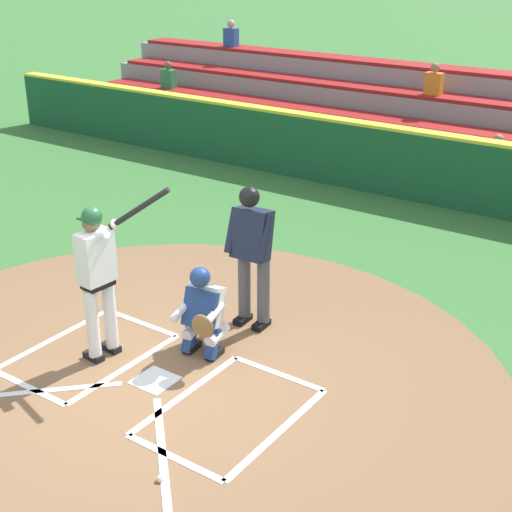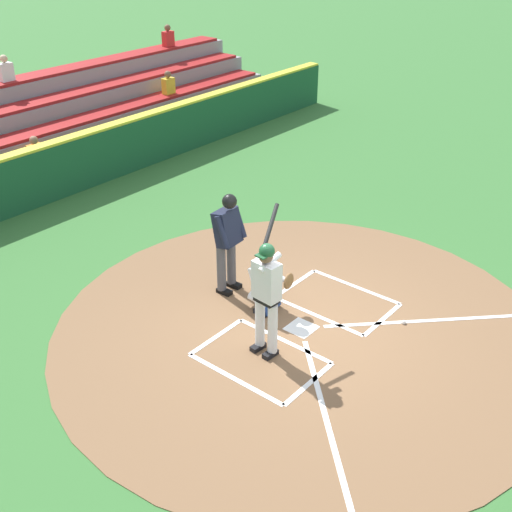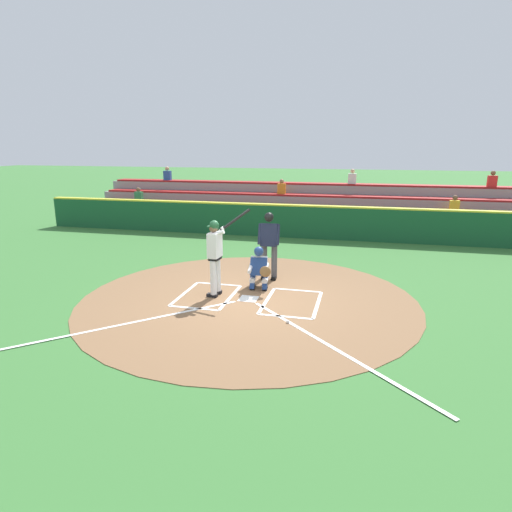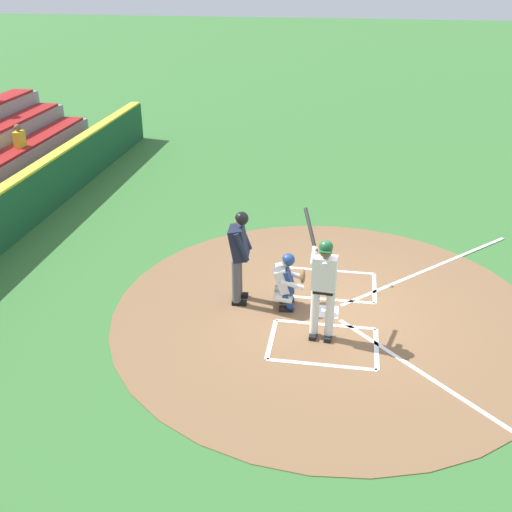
{
  "view_description": "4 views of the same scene",
  "coord_description": "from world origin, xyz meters",
  "px_view_note": "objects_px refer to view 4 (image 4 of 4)",
  "views": [
    {
      "loc": [
        -4.97,
        5.16,
        4.57
      ],
      "look_at": [
        -0.6,
        -1.11,
        1.28
      ],
      "focal_mm": 52.37,
      "sensor_mm": 36.0,
      "label": 1
    },
    {
      "loc": [
        7.22,
        4.99,
        6.16
      ],
      "look_at": [
        0.25,
        -0.74,
        1.19
      ],
      "focal_mm": 46.13,
      "sensor_mm": 36.0,
      "label": 2
    },
    {
      "loc": [
        -2.52,
        9.53,
        3.59
      ],
      "look_at": [
        -0.17,
        -0.06,
        1.07
      ],
      "focal_mm": 30.55,
      "sensor_mm": 36.0,
      "label": 3
    },
    {
      "loc": [
        9.59,
        0.21,
        5.96
      ],
      "look_at": [
        -0.25,
        -1.38,
        0.94
      ],
      "focal_mm": 41.83,
      "sensor_mm": 36.0,
      "label": 4
    }
  ],
  "objects_px": {
    "catcher": "(287,279)",
    "baseball": "(391,285)",
    "batter": "(323,282)",
    "plate_umpire": "(239,251)"
  },
  "relations": [
    {
      "from": "batter",
      "to": "catcher",
      "type": "height_order",
      "value": "batter"
    },
    {
      "from": "catcher",
      "to": "baseball",
      "type": "relative_size",
      "value": 15.27
    },
    {
      "from": "plate_umpire",
      "to": "catcher",
      "type": "bearing_deg",
      "value": 86.58
    },
    {
      "from": "batter",
      "to": "catcher",
      "type": "bearing_deg",
      "value": -142.39
    },
    {
      "from": "plate_umpire",
      "to": "baseball",
      "type": "xyz_separation_m",
      "value": [
        -1.03,
        2.9,
        -1.04
      ]
    },
    {
      "from": "batter",
      "to": "catcher",
      "type": "xyz_separation_m",
      "value": [
        -0.92,
        -0.71,
        -0.51
      ]
    },
    {
      "from": "batter",
      "to": "plate_umpire",
      "type": "xyz_separation_m",
      "value": [
        -0.97,
        -1.62,
        -0.02
      ]
    },
    {
      "from": "batter",
      "to": "baseball",
      "type": "relative_size",
      "value": 28.76
    },
    {
      "from": "batter",
      "to": "plate_umpire",
      "type": "relative_size",
      "value": 1.14
    },
    {
      "from": "plate_umpire",
      "to": "baseball",
      "type": "relative_size",
      "value": 25.2
    }
  ]
}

